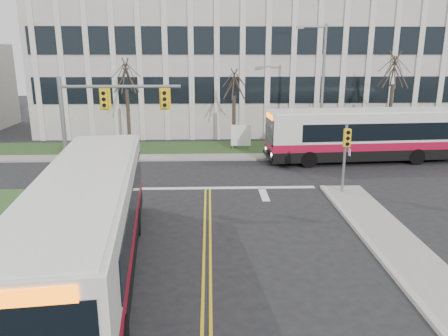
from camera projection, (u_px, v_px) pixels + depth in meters
ground at (207, 255)px, 16.43m from camera, size 120.00×120.00×0.00m
sidewalk_cross at (278, 157)px, 31.23m from camera, size 44.00×1.60×0.14m
building_lawn at (272, 148)px, 33.94m from camera, size 44.00×5.00×0.12m
office_building at (257, 65)px, 43.95m from camera, size 40.00×16.00×12.00m
mast_arm_signal at (96, 115)px, 22.04m from camera, size 6.11×0.38×6.20m
signal_pole_near at (346, 149)px, 22.66m from camera, size 0.34×0.39×3.80m
signal_pole_far at (309, 122)px, 30.86m from camera, size 0.34×0.39×3.80m
streetlight at (320, 83)px, 30.95m from camera, size 2.15×0.25×9.20m
directory_sign at (241, 136)px, 33.08m from camera, size 1.50×0.12×2.00m
tree_left at (126, 77)px, 32.15m from camera, size 1.80×1.80×7.70m
tree_mid at (234, 85)px, 32.77m from camera, size 1.80×1.80×6.82m
tree_right at (394, 71)px, 32.69m from camera, size 1.80×1.80×8.25m
bus_main at (88, 228)px, 14.39m from camera, size 4.36×13.64×3.57m
bus_cross at (363, 136)px, 29.82m from camera, size 13.23×3.76×3.48m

